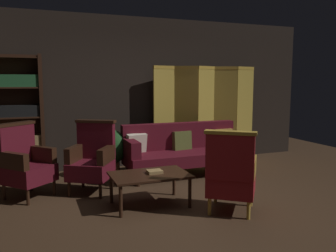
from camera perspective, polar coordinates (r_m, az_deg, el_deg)
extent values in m
plane|color=#3D2819|center=(4.67, 3.61, -12.85)|extent=(10.00, 10.00, 0.00)
cube|color=black|center=(6.69, -5.10, 5.52)|extent=(7.20, 0.10, 2.80)
cube|color=#B29338|center=(6.62, -0.64, 1.62)|extent=(0.46, 0.12, 1.90)
cube|color=#B78E33|center=(6.59, -0.66, 9.61)|extent=(0.46, 0.13, 0.06)
cube|color=#B29338|center=(6.70, 2.96, 1.69)|extent=(0.41, 0.27, 1.90)
cube|color=#B78E33|center=(6.67, 3.01, 9.57)|extent=(0.41, 0.28, 0.06)
cube|color=#B29338|center=(6.84, 6.22, 1.77)|extent=(0.44, 0.20, 1.90)
cube|color=#B78E33|center=(6.82, 6.33, 9.49)|extent=(0.44, 0.20, 0.06)
cube|color=#B29338|center=(7.04, 9.33, 1.87)|extent=(0.44, 0.21, 1.90)
cube|color=#B78E33|center=(7.02, 9.49, 9.37)|extent=(0.44, 0.21, 0.06)
cube|color=#B29338|center=(7.25, 12.42, 1.95)|extent=(0.45, 0.15, 1.90)
cube|color=#B78E33|center=(7.22, 12.62, 9.24)|extent=(0.45, 0.16, 0.06)
cube|color=black|center=(6.19, -19.95, 1.48)|extent=(0.06, 0.32, 2.05)
cube|color=black|center=(6.34, -23.77, 1.43)|extent=(0.90, 0.02, 2.05)
cube|color=black|center=(6.36, -23.38, -7.38)|extent=(0.86, 0.30, 0.02)
cube|color=black|center=(6.26, -23.60, -3.10)|extent=(0.86, 0.30, 0.02)
cube|color=#9E7A47|center=(6.22, -23.66, -2.25)|extent=(0.78, 0.22, 0.17)
cube|color=black|center=(6.19, -23.83, 1.30)|extent=(0.86, 0.30, 0.02)
cube|color=black|center=(6.16, -23.89, 2.25)|extent=(0.78, 0.22, 0.19)
cube|color=black|center=(6.17, -24.06, 5.76)|extent=(0.86, 0.30, 0.02)
cube|color=#1E4C28|center=(6.15, -24.13, 6.79)|extent=(0.78, 0.22, 0.20)
cube|color=black|center=(6.18, -24.30, 10.24)|extent=(0.86, 0.30, 0.02)
cylinder|color=black|center=(5.44, -4.94, -8.69)|extent=(0.07, 0.07, 0.22)
cylinder|color=black|center=(6.22, 12.26, -6.79)|extent=(0.07, 0.07, 0.22)
cylinder|color=black|center=(6.00, -6.54, -7.18)|extent=(0.07, 0.07, 0.22)
cylinder|color=black|center=(6.71, 9.44, -5.67)|extent=(0.07, 0.07, 0.22)
cube|color=#4C0F19|center=(5.98, 3.05, -5.13)|extent=(2.10, 0.76, 0.20)
cube|color=#4C0F19|center=(6.20, 1.90, -1.57)|extent=(2.10, 0.18, 0.46)
cube|color=#4C0F19|center=(5.61, -6.14, -3.58)|extent=(0.16, 0.68, 0.26)
cube|color=#4C0F19|center=(6.39, 11.12, -2.34)|extent=(0.16, 0.68, 0.26)
cube|color=beige|center=(5.84, -5.22, -2.95)|extent=(0.36, 0.22, 0.35)
cube|color=#4C5123|center=(6.11, 2.30, -2.46)|extent=(0.35, 0.18, 0.35)
cube|color=#B79338|center=(6.48, 9.06, -1.98)|extent=(0.34, 0.14, 0.34)
cylinder|color=black|center=(4.25, -7.77, -12.14)|extent=(0.04, 0.04, 0.39)
cylinder|color=black|center=(4.52, 3.60, -10.86)|extent=(0.04, 0.04, 0.39)
cylinder|color=black|center=(4.75, -9.29, -10.05)|extent=(0.04, 0.04, 0.39)
cylinder|color=black|center=(5.00, 0.99, -9.07)|extent=(0.04, 0.04, 0.39)
cube|color=black|center=(4.55, -3.03, -7.99)|extent=(1.00, 0.64, 0.03)
cylinder|color=#B78E33|center=(4.72, 13.43, -11.37)|extent=(0.04, 0.04, 0.22)
cylinder|color=#B78E33|center=(4.77, 7.80, -11.06)|extent=(0.04, 0.04, 0.22)
cylinder|color=#B78E33|center=(4.29, 13.07, -13.31)|extent=(0.04, 0.04, 0.22)
cylinder|color=#B78E33|center=(4.34, 6.84, -12.94)|extent=(0.04, 0.04, 0.22)
cube|color=maroon|center=(4.45, 10.35, -9.35)|extent=(0.79, 0.79, 0.24)
cube|color=maroon|center=(4.13, 10.12, -5.06)|extent=(0.52, 0.44, 0.54)
cube|color=#B78E33|center=(4.08, 10.21, -1.08)|extent=(0.55, 0.47, 0.04)
cube|color=#B78E33|center=(4.37, 13.57, -6.61)|extent=(0.38, 0.45, 0.22)
cube|color=#B78E33|center=(4.42, 7.31, -6.31)|extent=(0.38, 0.45, 0.22)
cylinder|color=black|center=(4.98, -22.00, -10.75)|extent=(0.04, 0.04, 0.22)
cylinder|color=black|center=(5.27, -18.15, -9.57)|extent=(0.04, 0.04, 0.22)
cylinder|color=black|center=(5.32, -25.27, -9.74)|extent=(0.04, 0.04, 0.22)
cylinder|color=black|center=(5.60, -21.49, -8.72)|extent=(0.04, 0.04, 0.22)
cube|color=#4C0F19|center=(5.22, -21.85, -7.26)|extent=(0.79, 0.79, 0.24)
cube|color=#4C0F19|center=(5.32, -23.67, -2.80)|extent=(0.50, 0.46, 0.54)
cube|color=black|center=(5.28, -23.83, 0.30)|extent=(0.54, 0.49, 0.04)
cube|color=black|center=(5.03, -24.05, -5.24)|extent=(0.40, 0.43, 0.22)
cube|color=black|center=(5.33, -20.01, -4.36)|extent=(0.40, 0.43, 0.22)
cylinder|color=black|center=(5.13, -15.89, -9.93)|extent=(0.04, 0.04, 0.22)
cylinder|color=black|center=(4.95, -11.03, -10.42)|extent=(0.04, 0.04, 0.22)
cylinder|color=black|center=(5.53, -13.77, -8.60)|extent=(0.04, 0.04, 0.22)
cylinder|color=black|center=(5.36, -9.22, -8.99)|extent=(0.04, 0.04, 0.22)
cube|color=#4C0F19|center=(5.18, -12.55, -7.03)|extent=(0.77, 0.77, 0.24)
cube|color=#4C0F19|center=(5.31, -11.70, -2.35)|extent=(0.54, 0.39, 0.54)
cube|color=black|center=(5.27, -11.79, 0.76)|extent=(0.58, 0.42, 0.04)
cube|color=black|center=(5.22, -15.05, -4.39)|extent=(0.34, 0.47, 0.22)
cube|color=black|center=(5.04, -10.10, -4.68)|extent=(0.34, 0.47, 0.22)
cylinder|color=brown|center=(6.01, -9.26, -6.91)|extent=(0.28, 0.28, 0.28)
ellipsoid|color=#193D19|center=(5.93, -9.33, -3.41)|extent=(0.52, 0.52, 0.59)
cube|color=#9E7A47|center=(4.57, -2.22, -7.49)|extent=(0.19, 0.16, 0.04)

